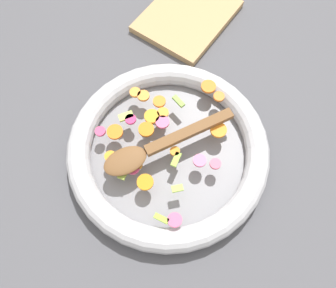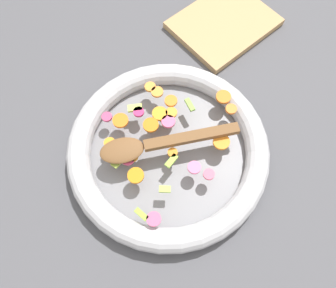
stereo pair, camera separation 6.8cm
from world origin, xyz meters
name	(u,v)px [view 2 (the right image)]	position (x,y,z in m)	size (l,w,h in m)	color
ground_plane	(168,153)	(0.00, 0.00, 0.00)	(4.00, 4.00, 0.00)	#4C4C51
skillet	(168,149)	(0.00, 0.00, 0.02)	(0.43, 0.43, 0.05)	slate
chopped_vegetables	(162,133)	(-0.01, -0.02, 0.05)	(0.32, 0.27, 0.01)	orange
wooden_spoon	(155,144)	(0.02, -0.01, 0.06)	(0.27, 0.17, 0.01)	brown
cutting_board	(224,23)	(-0.35, -0.18, 0.01)	(0.25, 0.20, 0.02)	tan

